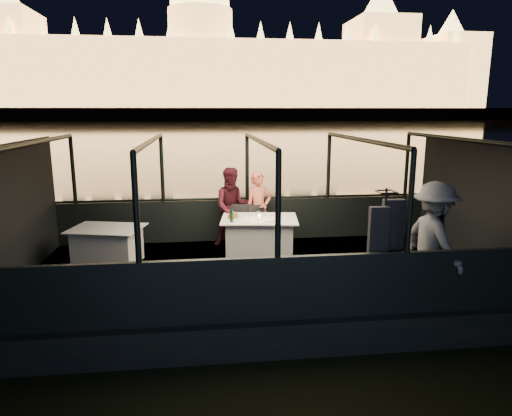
{
  "coord_description": "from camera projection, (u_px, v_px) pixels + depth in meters",
  "views": [
    {
      "loc": [
        -0.98,
        -7.7,
        3.31
      ],
      "look_at": [
        0.0,
        0.4,
        1.55
      ],
      "focal_mm": 32.0,
      "sensor_mm": 36.0,
      "label": 1
    }
  ],
  "objects": [
    {
      "name": "river_water",
      "position": [
        206.0,
        128.0,
        85.93
      ],
      "size": [
        500.0,
        500.0,
        0.0
      ],
      "primitive_type": "plane",
      "color": "black",
      "rests_on": "ground"
    },
    {
      "name": "boat_hull",
      "position": [
        259.0,
        296.0,
        8.28
      ],
      "size": [
        8.6,
        4.4,
        1.0
      ],
      "primitive_type": "cube",
      "color": "black",
      "rests_on": "river_water"
    },
    {
      "name": "boat_deck",
      "position": [
        259.0,
        271.0,
        8.18
      ],
      "size": [
        8.0,
        4.0,
        0.04
      ],
      "primitive_type": "cube",
      "color": "black",
      "rests_on": "boat_hull"
    },
    {
      "name": "gunwale_port",
      "position": [
        247.0,
        219.0,
        10.03
      ],
      "size": [
        8.0,
        0.08,
        0.9
      ],
      "primitive_type": "cube",
      "color": "black",
      "rests_on": "boat_deck"
    },
    {
      "name": "gunwale_starboard",
      "position": [
        277.0,
        289.0,
        6.14
      ],
      "size": [
        8.0,
        0.08,
        0.9
      ],
      "primitive_type": "cube",
      "color": "black",
      "rests_on": "boat_deck"
    },
    {
      "name": "cabin_glass_port",
      "position": [
        247.0,
        167.0,
        9.78
      ],
      "size": [
        8.0,
        0.02,
        1.4
      ],
      "primitive_type": null,
      "color": "#99B2B2",
      "rests_on": "gunwale_port"
    },
    {
      "name": "cabin_glass_starboard",
      "position": [
        278.0,
        205.0,
        5.9
      ],
      "size": [
        8.0,
        0.02,
        1.4
      ],
      "primitive_type": null,
      "color": "#99B2B2",
      "rests_on": "gunwale_starboard"
    },
    {
      "name": "cabin_roof_glass",
      "position": [
        259.0,
        141.0,
        7.69
      ],
      "size": [
        8.0,
        4.0,
        0.02
      ],
      "primitive_type": null,
      "color": "#99B2B2",
      "rests_on": "boat_deck"
    },
    {
      "name": "end_wall_fore",
      "position": [
        17.0,
        213.0,
        7.47
      ],
      "size": [
        0.02,
        4.0,
        2.3
      ],
      "primitive_type": null,
      "color": "black",
      "rests_on": "boat_deck"
    },
    {
      "name": "end_wall_aft",
      "position": [
        474.0,
        202.0,
        8.4
      ],
      "size": [
        0.02,
        4.0,
        2.3
      ],
      "primitive_type": null,
      "color": "black",
      "rests_on": "boat_deck"
    },
    {
      "name": "canopy_ribs",
      "position": [
        259.0,
        207.0,
        7.94
      ],
      "size": [
        8.0,
        4.0,
        2.3
      ],
      "primitive_type": null,
      "color": "black",
      "rests_on": "boat_deck"
    },
    {
      "name": "embankment",
      "position": [
        202.0,
        115.0,
        211.89
      ],
      "size": [
        400.0,
        140.0,
        6.0
      ],
      "primitive_type": "cube",
      "color": "#423D33",
      "rests_on": "ground"
    },
    {
      "name": "parliament_building",
      "position": [
        201.0,
        40.0,
        172.03
      ],
      "size": [
        220.0,
        32.0,
        60.0
      ],
      "primitive_type": null,
      "color": "#F2D18C",
      "rests_on": "embankment"
    },
    {
      "name": "dining_table_central",
      "position": [
        259.0,
        237.0,
        8.86
      ],
      "size": [
        1.57,
        1.23,
        0.77
      ],
      "primitive_type": "cube",
      "rotation": [
        0.0,
        0.0,
        -0.13
      ],
      "color": "silver",
      "rests_on": "boat_deck"
    },
    {
      "name": "dining_table_aft",
      "position": [
        108.0,
        243.0,
        8.47
      ],
      "size": [
        1.46,
        1.2,
        0.68
      ],
      "primitive_type": "cube",
      "rotation": [
        0.0,
        0.0,
        -0.24
      ],
      "color": "white",
      "rests_on": "boat_deck"
    },
    {
      "name": "chair_port_left",
      "position": [
        243.0,
        229.0,
        9.25
      ],
      "size": [
        0.5,
        0.5,
        0.91
      ],
      "primitive_type": "cube",
      "rotation": [
        0.0,
        0.0,
        -0.2
      ],
      "color": "black",
      "rests_on": "boat_deck"
    },
    {
      "name": "chair_port_right",
      "position": [
        258.0,
        228.0,
        9.29
      ],
      "size": [
        0.54,
        0.54,
        0.88
      ],
      "primitive_type": "cube",
      "rotation": [
        0.0,
        0.0,
        0.38
      ],
      "color": "black",
      "rests_on": "boat_deck"
    },
    {
      "name": "coat_stand",
      "position": [
        383.0,
        247.0,
        6.47
      ],
      "size": [
        0.59,
        0.54,
        1.75
      ],
      "primitive_type": null,
      "rotation": [
        0.0,
        0.0,
        -0.37
      ],
      "color": "black",
      "rests_on": "boat_deck"
    },
    {
      "name": "person_woman_coral",
      "position": [
        259.0,
        210.0,
        9.53
      ],
      "size": [
        0.64,
        0.51,
        1.56
      ],
      "primitive_type": "imported",
      "rotation": [
        0.0,
        0.0,
        0.27
      ],
      "color": "#DA6A4F",
      "rests_on": "boat_deck"
    },
    {
      "name": "person_man_maroon",
      "position": [
        233.0,
        211.0,
        9.51
      ],
      "size": [
        0.83,
        0.66,
        1.65
      ],
      "primitive_type": "imported",
      "rotation": [
        0.0,
        0.0,
        0.06
      ],
      "color": "#3E1119",
      "rests_on": "boat_deck"
    },
    {
      "name": "passenger_stripe",
      "position": [
        434.0,
        244.0,
        6.79
      ],
      "size": [
        0.85,
        1.26,
        1.8
      ],
      "primitive_type": "imported",
      "rotation": [
        0.0,
        0.0,
        1.75
      ],
      "color": "silver",
      "rests_on": "boat_deck"
    },
    {
      "name": "passenger_dark",
      "position": [
        432.0,
        236.0,
        7.22
      ],
      "size": [
        0.68,
        1.08,
        1.7
      ],
      "primitive_type": "imported",
      "rotation": [
        0.0,
        0.0,
        4.43
      ],
      "color": "black",
      "rests_on": "boat_deck"
    },
    {
      "name": "wine_bottle",
      "position": [
        231.0,
        214.0,
        8.45
      ],
      "size": [
        0.08,
        0.08,
        0.29
      ],
      "primitive_type": "cylinder",
      "rotation": [
        0.0,
        0.0,
        -0.3
      ],
      "color": "#123315",
      "rests_on": "dining_table_central"
    },
    {
      "name": "bread_basket",
      "position": [
        233.0,
        216.0,
        8.79
      ],
      "size": [
        0.25,
        0.25,
        0.08
      ],
      "primitive_type": "cylinder",
      "rotation": [
        0.0,
        0.0,
        0.23
      ],
      "color": "brown",
      "rests_on": "dining_table_central"
    },
    {
      "name": "amber_candle",
      "position": [
        259.0,
        217.0,
        8.73
      ],
      "size": [
        0.06,
        0.06,
        0.08
      ],
      "primitive_type": "cylinder",
      "rotation": [
        0.0,
        0.0,
        0.2
      ],
      "color": "orange",
      "rests_on": "dining_table_central"
    },
    {
      "name": "plate_near",
      "position": [
        270.0,
        220.0,
        8.57
      ],
      "size": [
        0.24,
        0.24,
        0.01
      ],
      "primitive_type": "cylinder",
      "rotation": [
        0.0,
        0.0,
        -0.14
      ],
      "color": "white",
      "rests_on": "dining_table_central"
    },
    {
      "name": "plate_far",
      "position": [
        236.0,
        217.0,
        8.83
      ],
      "size": [
        0.33,
        0.33,
        0.02
      ],
      "primitive_type": "cylinder",
      "rotation": [
        0.0,
        0.0,
        -0.34
      ],
      "color": "silver",
      "rests_on": "dining_table_central"
    },
    {
      "name": "wine_glass_white",
      "position": [
        233.0,
        217.0,
        8.49
      ],
      "size": [
        0.07,
        0.07,
        0.2
      ],
      "primitive_type": null,
      "rotation": [
        0.0,
        0.0,
        0.11
      ],
      "color": "silver",
      "rests_on": "dining_table_central"
    },
    {
      "name": "wine_glass_red",
      "position": [
        265.0,
        211.0,
        8.99
      ],
      "size": [
        0.07,
        0.07,
        0.18
      ],
      "primitive_type": null,
      "rotation": [
        0.0,
        0.0,
        0.15
      ],
      "color": "silver",
      "rests_on": "dining_table_central"
    },
    {
      "name": "wine_glass_empty",
      "position": [
        258.0,
        216.0,
        8.58
      ],
      "size": [
        0.06,
        0.06,
        0.18
      ],
      "primitive_type": null,
      "rotation": [
        0.0,
        0.0,
        0.06
      ],
      "color": "white",
      "rests_on": "dining_table_central"
    }
  ]
}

